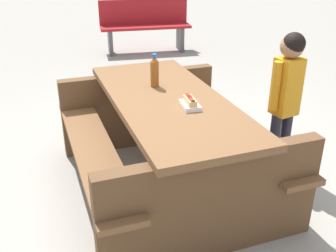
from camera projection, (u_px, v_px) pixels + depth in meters
The scene contains 6 objects.
ground_plane at pixel (168, 186), 3.17m from camera, with size 30.00×30.00×0.00m, color gray.
picnic_table at pixel (168, 136), 2.98m from camera, with size 1.95×1.60×0.75m.
soda_bottle at pixel (155, 72), 3.01m from camera, with size 0.06×0.06×0.25m.
hotdog_tray at pixel (190, 103), 2.67m from camera, with size 0.18×0.11×0.08m.
child_in_coat at pixel (287, 87), 3.05m from camera, with size 0.21×0.28×1.17m.
park_bench_near at pixel (145, 25), 6.73m from camera, with size 0.43×1.51×0.85m.
Camera 1 is at (2.59, -0.60, 1.79)m, focal length 42.69 mm.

